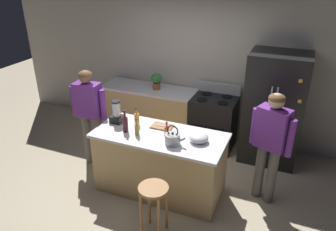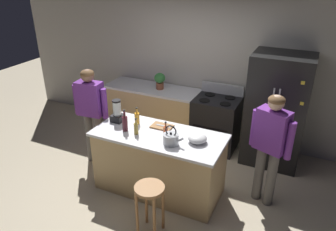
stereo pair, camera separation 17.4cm
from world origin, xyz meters
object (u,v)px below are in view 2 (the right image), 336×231
Objects in this scene: person_by_sink_right at (270,141)px; bottle_wine at (125,123)px; stove_range at (216,123)px; bottle_soda at (137,118)px; mixing_bowl at (197,138)px; cutting_board at (162,126)px; refrigerator at (276,111)px; person_by_island_left at (91,108)px; bar_stool at (150,197)px; bottle_cooking_sauce at (166,131)px; bottle_vinegar at (136,128)px; kitchen_island at (159,162)px; potted_plant at (160,80)px; tea_kettle at (171,139)px; blender_appliance at (117,112)px; chef_knife at (163,126)px.

person_by_sink_right is 5.05× the size of bottle_wine.
stove_range is 4.32× the size of bottle_soda.
mixing_bowl is 0.84× the size of cutting_board.
refrigerator is 1.14× the size of person_by_island_left.
bar_stool is 0.92m from bottle_cooking_sauce.
cutting_board is at bearing 55.59° from bottle_vinegar.
kitchen_island is 0.62m from bottle_vinegar.
mixing_bowl is (1.30, -1.53, -0.12)m from potted_plant.
stove_range is 1.46m from cutting_board.
kitchen_island is 0.52m from cutting_board.
bottle_soda is (-1.83, -0.25, 0.06)m from person_by_sink_right.
potted_plant is at bearing 178.62° from refrigerator.
bottle_wine reaches higher than tea_kettle.
bottle_vinegar is 0.54m from tea_kettle.
kitchen_island is 2.65× the size of bar_stool.
person_by_sink_right is at bearing 7.34° from cutting_board.
bar_stool is at bearing -88.86° from tea_kettle.
stove_range is 2.16m from person_by_island_left.
kitchen_island is 1.13× the size of person_by_island_left.
kitchen_island is 6.04× the size of cutting_board.
refrigerator is 2.22m from bottle_soda.
refrigerator is at bearing 65.20° from bar_stool.
potted_plant is at bearing 105.88° from bottle_vinegar.
potted_plant is 1.09× the size of tea_kettle.
stove_range is at bearing 72.94° from cutting_board.
blender_appliance is (0.58, -0.13, 0.10)m from person_by_island_left.
kitchen_island is 8.40× the size of bottle_cooking_sauce.
chef_knife is at bearing 127.99° from tea_kettle.
bottle_vinegar is (-1.69, -0.52, 0.05)m from person_by_sink_right.
tea_kettle is at bearing -24.80° from bottle_soda.
stove_range is at bearing 81.05° from bottle_cooking_sauce.
stove_range is 5.03× the size of chef_knife.
person_by_island_left is 1.86m from mixing_bowl.
kitchen_island is 5.43× the size of blender_appliance.
person_by_sink_right reaches higher than stove_range.
kitchen_island is at bearing 147.34° from tea_kettle.
refrigerator reaches higher than potted_plant.
person_by_island_left reaches higher than tea_kettle.
potted_plant reaches higher than cutting_board.
bottle_soda is (-1.75, -1.35, 0.11)m from refrigerator.
mixing_bowl reaches higher than cutting_board.
kitchen_island is 1.64× the size of stove_range.
bottle_vinegar is at bearing -124.41° from cutting_board.
person_by_island_left is at bearing 169.90° from kitchen_island.
potted_plant reaches higher than stove_range.
chef_knife reaches higher than kitchen_island.
chef_knife is at bearing -61.75° from potted_plant.
kitchen_island is at bearing -103.11° from stove_range.
bottle_cooking_sauce is at bearing 16.08° from bottle_vinegar.
person_by_island_left is (-1.30, 0.23, 0.51)m from kitchen_island.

